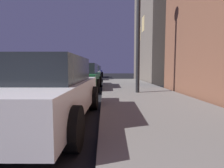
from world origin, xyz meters
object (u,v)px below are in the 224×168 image
at_px(car_blue, 94,72).
at_px(car_white, 46,90).
at_px(car_silver, 91,73).
at_px(street_lamp, 139,6).
at_px(car_green, 82,76).

bearing_deg(car_blue, car_white, -89.99).
bearing_deg(car_silver, street_lamp, -74.09).
relative_size(car_silver, car_blue, 0.99).
bearing_deg(car_blue, car_silver, -89.99).
bearing_deg(car_blue, street_lamp, -80.03).
height_order(car_white, car_blue, same).
height_order(car_silver, street_lamp, street_lamp).
height_order(car_white, car_silver, same).
relative_size(car_green, street_lamp, 0.86).
bearing_deg(car_white, car_blue, 90.01).
relative_size(car_white, car_blue, 1.01).
bearing_deg(car_green, car_white, -89.99).
distance_m(car_white, car_silver, 12.94).
relative_size(car_green, car_silver, 1.11).
distance_m(car_silver, street_lamp, 10.15).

